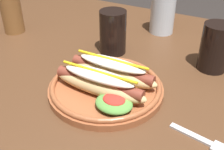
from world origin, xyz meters
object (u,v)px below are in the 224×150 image
(hot_dog_plate, at_px, (106,84))
(glass_bottle, at_px, (10,7))
(soda_cup, at_px, (215,47))
(water_cup, at_px, (163,13))
(fork, at_px, (205,141))
(extra_cup, at_px, (113,32))

(hot_dog_plate, xyz_separation_m, glass_bottle, (-0.44, 0.16, 0.06))
(soda_cup, bearing_deg, water_cup, 140.43)
(fork, bearing_deg, soda_cup, 109.97)
(fork, xyz_separation_m, water_cup, (-0.24, 0.44, 0.06))
(hot_dog_plate, relative_size, water_cup, 2.01)
(soda_cup, relative_size, water_cup, 0.94)
(hot_dog_plate, xyz_separation_m, extra_cup, (-0.08, 0.19, 0.04))
(fork, bearing_deg, hot_dog_plate, 178.83)
(soda_cup, height_order, glass_bottle, glass_bottle)
(soda_cup, relative_size, extra_cup, 1.00)
(water_cup, xyz_separation_m, glass_bottle, (-0.43, -0.23, 0.02))
(soda_cup, relative_size, glass_bottle, 0.57)
(extra_cup, bearing_deg, hot_dog_plate, -66.31)
(hot_dog_plate, distance_m, extra_cup, 0.21)
(hot_dog_plate, distance_m, glass_bottle, 0.47)
(fork, height_order, extra_cup, extra_cup)
(soda_cup, distance_m, glass_bottle, 0.64)
(glass_bottle, bearing_deg, hot_dog_plate, -19.98)
(extra_cup, height_order, glass_bottle, glass_bottle)
(soda_cup, height_order, water_cup, water_cup)
(water_cup, height_order, glass_bottle, glass_bottle)
(fork, distance_m, water_cup, 0.51)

